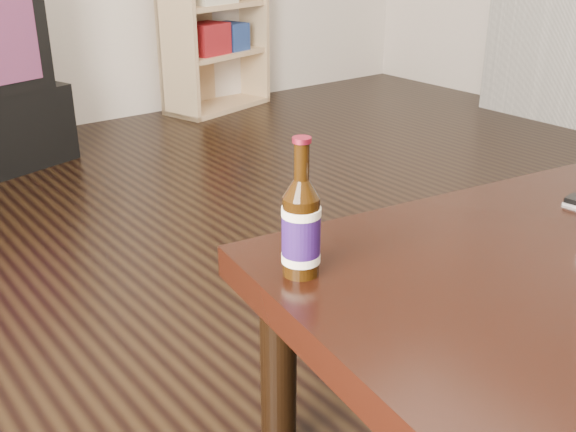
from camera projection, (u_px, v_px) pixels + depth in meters
floor at (506, 342)px, 1.95m from camera, size 5.00×6.00×0.01m
bookshelf at (210, 1)px, 4.21m from camera, size 0.76×0.49×1.31m
beer_bottle at (301, 228)px, 1.22m from camera, size 0.09×0.09×0.26m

